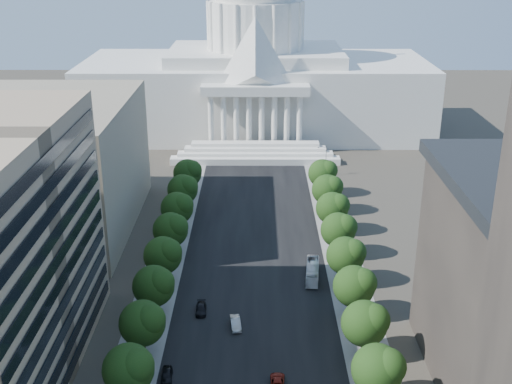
{
  "coord_description": "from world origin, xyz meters",
  "views": [
    {
      "loc": [
        0.63,
        -40.84,
        63.85
      ],
      "look_at": [
        0.38,
        81.29,
        15.97
      ],
      "focal_mm": 45.0,
      "sensor_mm": 36.0,
      "label": 1
    }
  ],
  "objects_px": {
    "car_dark_a": "(167,375)",
    "car_silver": "(236,323)",
    "car_dark_b": "(201,309)",
    "city_bus": "(312,271)",
    "car_red": "(277,382)"
  },
  "relations": [
    {
      "from": "city_bus",
      "to": "car_dark_b",
      "type": "bearing_deg",
      "value": -142.78
    },
    {
      "from": "car_silver",
      "to": "car_dark_b",
      "type": "distance_m",
      "value": 8.1
    },
    {
      "from": "car_silver",
      "to": "car_red",
      "type": "bearing_deg",
      "value": -74.37
    },
    {
      "from": "city_bus",
      "to": "car_red",
      "type": "bearing_deg",
      "value": -97.45
    },
    {
      "from": "car_dark_a",
      "to": "car_silver",
      "type": "bearing_deg",
      "value": 50.96
    },
    {
      "from": "car_dark_a",
      "to": "car_red",
      "type": "relative_size",
      "value": 0.88
    },
    {
      "from": "car_dark_a",
      "to": "car_silver",
      "type": "xyz_separation_m",
      "value": [
        10.3,
        14.51,
        0.06
      ]
    },
    {
      "from": "car_dark_a",
      "to": "city_bus",
      "type": "height_order",
      "value": "city_bus"
    },
    {
      "from": "car_dark_a",
      "to": "car_dark_b",
      "type": "height_order",
      "value": "car_dark_a"
    },
    {
      "from": "car_red",
      "to": "car_dark_b",
      "type": "xyz_separation_m",
      "value": [
        -13.48,
        20.86,
        0.0
      ]
    },
    {
      "from": "car_silver",
      "to": "car_dark_b",
      "type": "height_order",
      "value": "car_silver"
    },
    {
      "from": "car_dark_b",
      "to": "city_bus",
      "type": "relative_size",
      "value": 0.45
    },
    {
      "from": "car_silver",
      "to": "city_bus",
      "type": "relative_size",
      "value": 0.46
    },
    {
      "from": "car_silver",
      "to": "car_red",
      "type": "relative_size",
      "value": 0.99
    },
    {
      "from": "car_silver",
      "to": "city_bus",
      "type": "bearing_deg",
      "value": 42.14
    }
  ]
}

